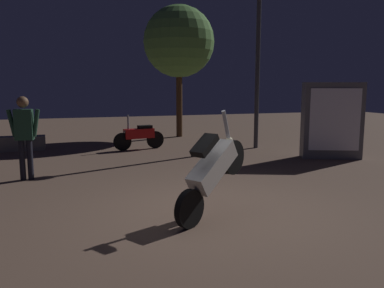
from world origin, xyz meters
The scene contains 7 objects.
ground_plane centered at (0.00, 0.00, 0.00)m, with size 40.00×40.00×0.00m, color brown.
motorcycle_white_foreground centered at (-0.11, -0.29, 0.74)m, with size 1.44×1.00×1.63m.
motorcycle_red_parked_left centered at (0.01, 6.50, 0.44)m, with size 1.65×0.46×1.11m.
person_rider_beside centered at (-3.03, 3.22, 1.08)m, with size 0.68×0.28×1.79m.
streetlamp_near centered at (3.69, 5.66, 3.20)m, with size 0.36×0.36×5.05m.
tree_left_bg centered at (2.10, 9.17, 3.68)m, with size 2.74×2.74×5.07m.
kiosk_billboard centered at (4.83, 3.37, 1.05)m, with size 1.67×1.05×2.10m.
Camera 1 is at (-2.16, -5.65, 2.00)m, focal length 36.37 mm.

